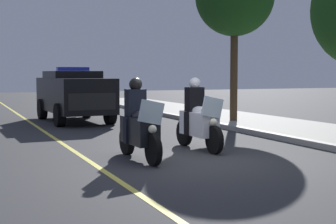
# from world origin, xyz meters

# --- Properties ---
(ground_plane) EXTENTS (80.00, 80.00, 0.00)m
(ground_plane) POSITION_xyz_m (0.00, 0.00, 0.00)
(ground_plane) COLOR #333335
(curb_strip) EXTENTS (48.00, 0.24, 0.15)m
(curb_strip) POSITION_xyz_m (0.00, 3.50, 0.07)
(curb_strip) COLOR #9E9B93
(curb_strip) RESTS_ON ground
(lane_stripe_center) EXTENTS (48.00, 0.12, 0.01)m
(lane_stripe_center) POSITION_xyz_m (0.00, -2.12, 0.00)
(lane_stripe_center) COLOR #E0D14C
(lane_stripe_center) RESTS_ON ground
(police_motorcycle_lead_left) EXTENTS (2.14, 0.58, 1.72)m
(police_motorcycle_lead_left) POSITION_xyz_m (-0.62, -1.10, 0.70)
(police_motorcycle_lead_left) COLOR black
(police_motorcycle_lead_left) RESTS_ON ground
(police_motorcycle_lead_right) EXTENTS (2.14, 0.58, 1.72)m
(police_motorcycle_lead_right) POSITION_xyz_m (-1.39, 0.68, 0.70)
(police_motorcycle_lead_right) COLOR black
(police_motorcycle_lead_right) RESTS_ON ground
(police_suv) EXTENTS (4.96, 2.20, 2.05)m
(police_suv) POSITION_xyz_m (-9.38, -0.54, 1.07)
(police_suv) COLOR black
(police_suv) RESTS_ON ground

